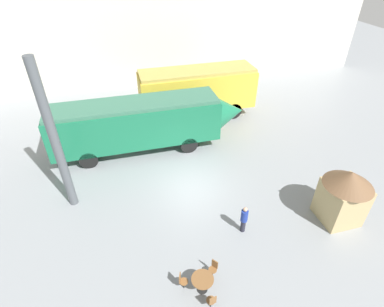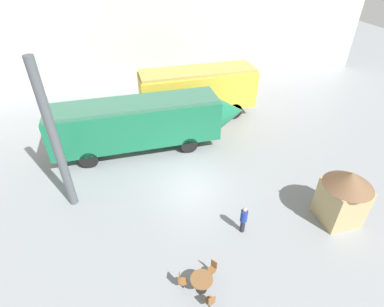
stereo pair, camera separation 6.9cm
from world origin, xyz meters
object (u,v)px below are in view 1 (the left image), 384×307
cafe_table_near (202,281)px  visitor_person (244,219)px  passenger_coach_vintage (197,89)px  streamlined_locomotive (149,121)px  cafe_chair_0 (212,301)px  ticket_kiosk (344,193)px

cafe_table_near → visitor_person: 3.70m
passenger_coach_vintage → streamlined_locomotive: passenger_coach_vintage is taller
streamlined_locomotive → cafe_table_near: bearing=-87.7°
passenger_coach_vintage → cafe_chair_0: 15.80m
streamlined_locomotive → visitor_person: size_ratio=8.11×
streamlined_locomotive → cafe_table_near: 10.86m
cafe_chair_0 → visitor_person: visitor_person is taller
passenger_coach_vintage → cafe_table_near: (-3.86, -14.42, -1.72)m
cafe_table_near → cafe_chair_0: cafe_chair_0 is taller
passenger_coach_vintage → cafe_table_near: size_ratio=9.71×
streamlined_locomotive → cafe_table_near: (0.44, -10.74, -1.51)m
passenger_coach_vintage → cafe_table_near: passenger_coach_vintage is taller
visitor_person → ticket_kiosk: size_ratio=0.52×
passenger_coach_vintage → cafe_chair_0: (-3.74, -15.24, -1.81)m
cafe_table_near → visitor_person: (2.79, 2.42, 0.25)m
passenger_coach_vintage → streamlined_locomotive: 5.67m
ticket_kiosk → cafe_chair_0: bearing=-159.9°
streamlined_locomotive → ticket_kiosk: streamlined_locomotive is taller
cafe_chair_0 → ticket_kiosk: bearing=-78.7°
passenger_coach_vintage → ticket_kiosk: (3.88, -12.45, -0.65)m
streamlined_locomotive → cafe_chair_0: bearing=-87.2°
cafe_chair_0 → cafe_table_near: bearing=0.0°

